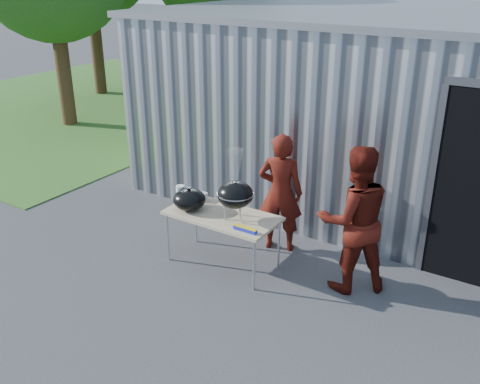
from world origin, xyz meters
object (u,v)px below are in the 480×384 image
Objects in this scene: folding_table at (222,217)px; person_cook at (280,193)px; person_bystander at (354,220)px; kettle_grill at (235,189)px.

person_cook reaches higher than folding_table.
kettle_grill is at bearing -22.97° from person_bystander.
person_bystander reaches higher than person_cook.
person_bystander reaches higher than kettle_grill.
person_bystander is (1.65, 0.42, 0.23)m from folding_table.
person_bystander is (1.24, -0.41, 0.08)m from person_cook.
kettle_grill is 1.51m from person_bystander.
person_bystander is (1.43, 0.44, -0.23)m from kettle_grill.
folding_table is 0.94m from person_cook.
person_cook is at bearing 63.33° from folding_table.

